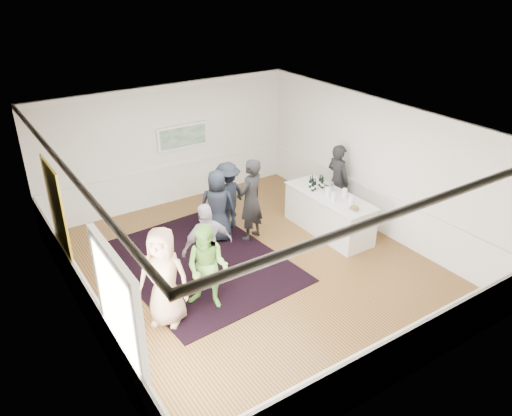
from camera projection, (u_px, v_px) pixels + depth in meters
floor at (252, 268)px, 10.76m from camera, size 8.00×8.00×0.00m
ceiling at (251, 124)px, 9.33m from camera, size 7.00×8.00×0.02m
wall_left at (76, 251)px, 8.32m from camera, size 0.02×8.00×3.20m
wall_right at (376, 165)px, 11.77m from camera, size 0.02×8.00×3.20m
wall_back at (168, 145)px, 13.03m from camera, size 7.00×0.02×3.20m
wall_front at (405, 303)px, 7.06m from camera, size 7.00×0.02×3.20m
wainscoting at (252, 248)px, 10.54m from camera, size 7.00×8.00×1.00m
mirror at (57, 210)px, 9.23m from camera, size 0.05×1.25×1.85m
doorway at (120, 320)px, 7.01m from camera, size 0.10×1.78×2.56m
landscape_painting at (183, 137)px, 13.11m from camera, size 1.44×0.06×0.66m
area_rug at (200, 262)px, 10.92m from camera, size 3.48×4.40×0.02m
serving_table at (329, 213)px, 11.98m from camera, size 0.92×2.42×0.98m
bartender at (338, 180)px, 12.61m from camera, size 0.49×0.72×1.90m
guest_tan at (164, 277)px, 8.76m from camera, size 1.10×1.08×1.91m
guest_green at (207, 267)px, 9.23m from camera, size 1.04×1.05×1.71m
guest_lilac at (208, 247)px, 9.76m from camera, size 1.09×0.48×1.84m
guest_dark_a at (228, 196)px, 11.97m from camera, size 1.26×0.98×1.72m
guest_dark_b at (251, 200)px, 11.47m from camera, size 0.85×0.70×2.00m
guest_navy at (218, 206)px, 11.51m from camera, size 1.00×0.95×1.73m
wine_bottles at (317, 182)px, 12.07m from camera, size 0.46×0.31×0.31m
juice_pitchers at (339, 195)px, 11.47m from camera, size 0.45×0.72×0.24m
ice_bucket at (328, 188)px, 11.84m from camera, size 0.26×0.26×0.25m
nut_bowl at (354, 209)px, 11.03m from camera, size 0.24×0.24×0.08m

